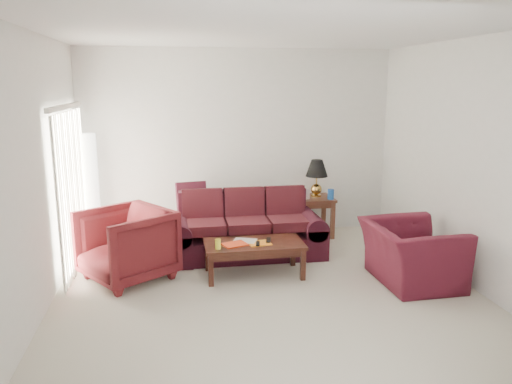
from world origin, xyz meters
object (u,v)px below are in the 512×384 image
Objects in this scene: coffee_table at (254,259)px; floor_lamp at (91,190)px; armchair_left at (127,245)px; end_table at (314,216)px; armchair_right at (411,254)px; sofa at (246,225)px.

floor_lamp is at bearing 146.60° from coffee_table.
coffee_table is (1.61, -0.14, -0.24)m from armchair_left.
coffee_table is (2.23, -1.63, -0.65)m from floor_lamp.
end_table is 2.22m from armchair_right.
floor_lamp is 2.84m from coffee_table.
armchair_left is (-2.87, -1.43, 0.14)m from end_table.
coffee_table is at bearing -128.69° from end_table.
floor_lamp is 1.73× the size of armchair_left.
end_table reaches higher than coffee_table.
sofa reaches higher than armchair_right.
floor_lamp reaches higher than end_table.
floor_lamp is at bearing 167.75° from armchair_left.
armchair_left is at bearing -153.50° from end_table.
coffee_table is (-1.26, -1.57, -0.10)m from end_table.
floor_lamp reaches higher than armchair_right.
sofa is 2.19× the size of armchair_left.
sofa is 1.27× the size of floor_lamp.
coffee_table is at bearing 50.18° from armchair_left.
end_table is 3.53m from floor_lamp.
floor_lamp reaches higher than armchair_left.
armchair_left is at bearing 177.83° from coffee_table.
sofa reaches higher than end_table.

